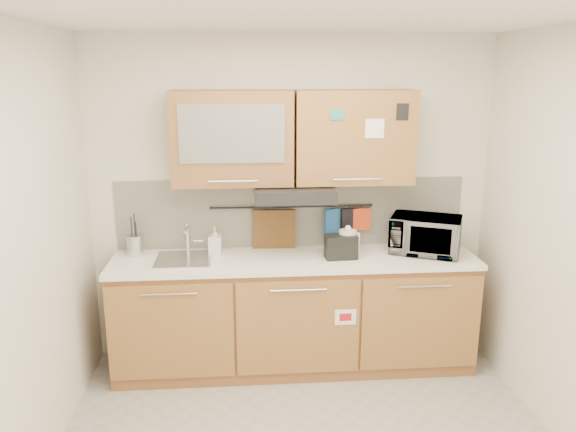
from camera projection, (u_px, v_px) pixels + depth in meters
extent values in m
plane|color=white|center=(318.00, 12.00, 2.77)|extent=(3.20, 3.20, 0.00)
plane|color=silver|center=(291.00, 200.00, 4.54)|extent=(3.20, 0.00, 3.20)
plane|color=silver|center=(15.00, 270.00, 2.97)|extent=(0.00, 3.00, 3.00)
cube|color=#986536|center=(294.00, 314.00, 4.47)|extent=(2.80, 0.60, 0.88)
cube|color=black|center=(294.00, 358.00, 4.57)|extent=(2.80, 0.54, 0.10)
cube|color=#A7723B|center=(171.00, 332.00, 4.09)|extent=(0.91, 0.02, 0.74)
cylinder|color=silver|center=(168.00, 294.00, 3.99)|extent=(0.41, 0.01, 0.01)
cube|color=#A7723B|center=(298.00, 328.00, 4.16)|extent=(0.91, 0.02, 0.74)
cylinder|color=silver|center=(299.00, 290.00, 4.06)|extent=(0.41, 0.01, 0.01)
cube|color=#A7723B|center=(421.00, 323.00, 4.23)|extent=(0.91, 0.02, 0.74)
cylinder|color=silver|center=(425.00, 286.00, 4.13)|extent=(0.41, 0.01, 0.01)
cube|color=white|center=(295.00, 260.00, 4.34)|extent=(2.82, 0.62, 0.04)
cube|color=silver|center=(291.00, 213.00, 4.55)|extent=(2.80, 0.02, 0.56)
cube|color=#986536|center=(232.00, 138.00, 4.20)|extent=(0.90, 0.35, 0.70)
cube|color=silver|center=(232.00, 134.00, 4.01)|extent=(0.76, 0.02, 0.42)
cube|color=#A7723B|center=(353.00, 137.00, 4.27)|extent=(0.90, 0.35, 0.70)
cube|color=white|center=(375.00, 129.00, 4.09)|extent=(0.14, 0.00, 0.14)
cube|color=black|center=(294.00, 193.00, 4.27)|extent=(0.60, 0.46, 0.10)
cube|color=silver|center=(184.00, 260.00, 4.28)|extent=(0.42, 0.40, 0.03)
cylinder|color=silver|center=(188.00, 239.00, 4.41)|extent=(0.03, 0.03, 0.24)
cylinder|color=silver|center=(186.00, 229.00, 4.30)|extent=(0.02, 0.18, 0.02)
cylinder|color=black|center=(292.00, 207.00, 4.50)|extent=(1.30, 0.02, 0.02)
cylinder|color=silver|center=(135.00, 245.00, 4.37)|extent=(0.17, 0.17, 0.16)
cylinder|color=black|center=(132.00, 236.00, 4.36)|extent=(0.01, 0.01, 0.31)
cylinder|color=black|center=(137.00, 239.00, 4.34)|extent=(0.01, 0.01, 0.27)
cylinder|color=black|center=(135.00, 234.00, 4.37)|extent=(0.01, 0.01, 0.33)
cylinder|color=black|center=(132.00, 241.00, 4.34)|extent=(0.01, 0.01, 0.24)
cylinder|color=silver|center=(348.00, 243.00, 4.34)|extent=(0.18, 0.18, 0.21)
sphere|color=silver|center=(348.00, 228.00, 4.31)|extent=(0.05, 0.05, 0.05)
cube|color=silver|center=(358.00, 241.00, 4.38)|extent=(0.03, 0.03, 0.13)
cylinder|color=black|center=(347.00, 255.00, 4.37)|extent=(0.16, 0.16, 0.01)
cube|color=black|center=(341.00, 247.00, 4.30)|extent=(0.25, 0.16, 0.18)
cube|color=black|center=(336.00, 236.00, 4.27)|extent=(0.07, 0.11, 0.01)
cube|color=black|center=(347.00, 236.00, 4.28)|extent=(0.07, 0.11, 0.01)
imported|color=#999999|center=(425.00, 235.00, 4.42)|extent=(0.63, 0.54, 0.29)
imported|color=#999999|center=(215.00, 241.00, 4.39)|extent=(0.10, 0.10, 0.22)
cube|color=brown|center=(274.00, 235.00, 4.54)|extent=(0.34, 0.03, 0.42)
cube|color=#21599B|center=(332.00, 222.00, 4.55)|extent=(0.13, 0.07, 0.22)
cube|color=black|center=(350.00, 221.00, 4.56)|extent=(0.14, 0.05, 0.22)
cube|color=red|center=(362.00, 219.00, 4.56)|extent=(0.15, 0.04, 0.18)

